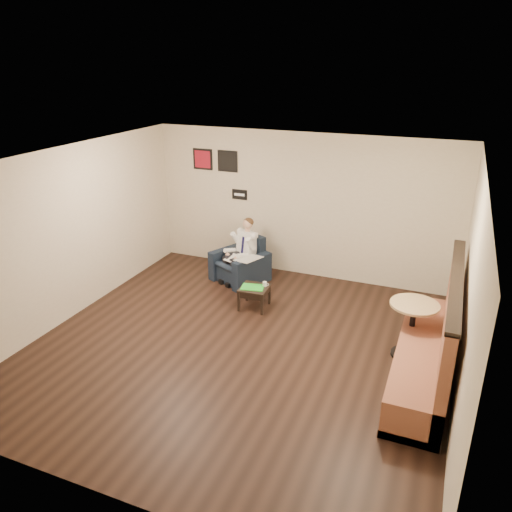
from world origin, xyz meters
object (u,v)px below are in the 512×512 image
at_px(seated_man, 235,254).
at_px(smartphone, 259,284).
at_px(coffee_mug, 265,284).
at_px(banquette, 427,327).
at_px(cafe_table, 411,330).
at_px(green_folder, 253,287).
at_px(armchair, 240,260).
at_px(side_table, 254,297).

relative_size(seated_man, smartphone, 9.71).
bearing_deg(coffee_mug, seated_man, 139.89).
relative_size(seated_man, banquette, 0.40).
distance_m(seated_man, smartphone, 1.08).
bearing_deg(coffee_mug, smartphone, 166.13).
bearing_deg(cafe_table, banquette, -64.40).
distance_m(green_folder, banquette, 3.07).
height_order(coffee_mug, smartphone, coffee_mug).
bearing_deg(coffee_mug, armchair, 134.78).
xyz_separation_m(side_table, smartphone, (0.04, 0.14, 0.20)).
distance_m(coffee_mug, smartphone, 0.12).
height_order(side_table, banquette, banquette).
height_order(seated_man, cafe_table, seated_man).
bearing_deg(side_table, seated_man, 130.78).
xyz_separation_m(seated_man, coffee_mug, (0.89, -0.75, -0.16)).
height_order(armchair, side_table, armchair).
bearing_deg(smartphone, banquette, -14.75).
xyz_separation_m(side_table, banquette, (2.87, -0.98, 0.55)).
bearing_deg(coffee_mug, banquette, -21.82).
bearing_deg(seated_man, armchair, 90.00).
bearing_deg(cafe_table, smartphone, 165.36).
distance_m(armchair, banquette, 4.07).
distance_m(coffee_mug, banquette, 2.95).
relative_size(coffee_mug, smartphone, 0.68).
distance_m(green_folder, smartphone, 0.17).
bearing_deg(side_table, green_folder, -143.08).
relative_size(green_folder, smartphone, 3.21).
bearing_deg(armchair, green_folder, -30.71).
xyz_separation_m(seated_man, green_folder, (0.72, -0.88, -0.19)).
distance_m(banquette, cafe_table, 0.57).
bearing_deg(seated_man, side_table, -24.35).
relative_size(side_table, cafe_table, 0.55).
relative_size(armchair, banquette, 0.30).
xyz_separation_m(armchair, coffee_mug, (0.85, -0.85, 0.00)).
height_order(armchair, coffee_mug, armchair).
relative_size(smartphone, cafe_table, 0.14).
bearing_deg(cafe_table, armchair, 155.78).
bearing_deg(armchair, banquette, -3.70).
bearing_deg(green_folder, banquette, -18.34).
xyz_separation_m(seated_man, banquette, (3.61, -1.84, 0.16)).
height_order(armchair, smartphone, armchair).
xyz_separation_m(seated_man, smartphone, (0.78, -0.72, -0.19)).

